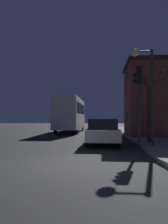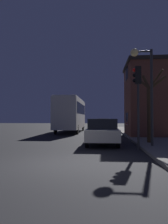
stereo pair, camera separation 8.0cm
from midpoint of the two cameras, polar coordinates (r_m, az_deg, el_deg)
ground_plane at (r=7.82m, az=-6.41°, el=-13.45°), size 120.00×120.00×0.00m
brick_building at (r=20.13m, az=15.68°, el=3.35°), size 3.35×5.38×6.34m
streetlamp at (r=12.36m, az=15.57°, el=9.00°), size 1.19×0.43×5.25m
traffic_light at (r=11.52m, az=14.00°, el=5.65°), size 0.43×0.24×4.25m
bare_tree at (r=13.90m, az=17.00°, el=1.25°), size 1.80×1.54×4.33m
bus at (r=24.97m, az=-3.34°, el=-0.14°), size 2.43×9.58×3.79m
car_near_lane at (r=13.34m, az=5.02°, el=-4.97°), size 1.86×4.65×1.57m
car_mid_lane at (r=22.66m, az=5.32°, el=-3.72°), size 1.73×4.46×1.47m
car_far_lane at (r=32.94m, az=5.01°, el=-2.97°), size 1.79×4.22×1.55m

